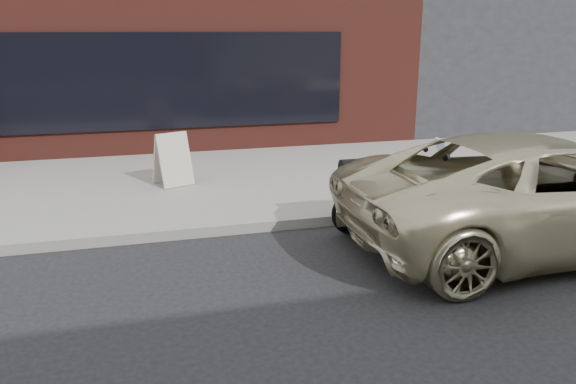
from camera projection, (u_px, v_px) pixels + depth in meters
name	position (u px, v px, depth m)	size (l,w,h in m)	color
near_sidewalk	(224.00, 176.00, 10.65)	(44.00, 6.00, 0.15)	gray
storefront	(115.00, 47.00, 16.03)	(14.00, 10.07, 4.50)	maroon
neighbour_building	(486.00, 21.00, 18.81)	(10.00, 10.00, 6.00)	#26262A
motorcycle	(393.00, 193.00, 7.81)	(2.05, 0.66, 1.30)	black
minivan	(543.00, 192.00, 7.25)	(2.45, 5.30, 1.47)	beige
sandwich_sign	(172.00, 159.00, 9.70)	(0.72, 0.69, 0.90)	beige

